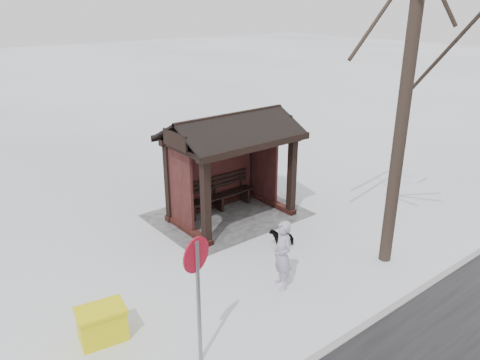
% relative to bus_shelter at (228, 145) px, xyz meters
% --- Properties ---
extents(ground, '(120.00, 120.00, 0.00)m').
position_rel_bus_shelter_xyz_m(ground, '(0.00, 0.16, -2.17)').
color(ground, white).
rests_on(ground, ground).
extents(kerb, '(120.00, 0.15, 0.06)m').
position_rel_bus_shelter_xyz_m(kerb, '(0.00, 5.66, -2.16)').
color(kerb, gray).
rests_on(kerb, ground).
extents(trampled_patch, '(4.20, 3.20, 0.02)m').
position_rel_bus_shelter_xyz_m(trampled_patch, '(0.00, -0.04, -2.16)').
color(trampled_patch, gray).
rests_on(trampled_patch, ground).
extents(bus_shelter, '(3.60, 2.40, 3.09)m').
position_rel_bus_shelter_xyz_m(bus_shelter, '(0.00, 0.00, 0.00)').
color(bus_shelter, '#371814').
rests_on(bus_shelter, ground).
extents(pedestrian, '(0.52, 0.65, 1.57)m').
position_rel_bus_shelter_xyz_m(pedestrian, '(1.27, 3.63, -1.38)').
color(pedestrian, '#A59CB7').
rests_on(pedestrian, ground).
extents(dog, '(0.67, 0.48, 0.52)m').
position_rel_bus_shelter_xyz_m(dog, '(0.06, 2.34, -1.91)').
color(dog, black).
rests_on(dog, ground).
extents(grit_bin, '(0.96, 0.74, 0.67)m').
position_rel_bus_shelter_xyz_m(grit_bin, '(5.07, 2.83, -1.82)').
color(grit_bin, yellow).
rests_on(grit_bin, ground).
extents(road_sign, '(0.60, 0.21, 2.41)m').
position_rel_bus_shelter_xyz_m(road_sign, '(3.96, 4.40, -0.43)').
color(road_sign, slate).
rests_on(road_sign, ground).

